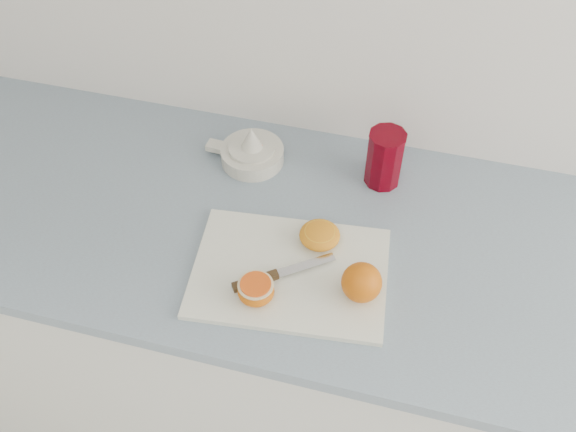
{
  "coord_description": "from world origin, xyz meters",
  "views": [
    {
      "loc": [
        0.29,
        0.88,
        1.88
      ],
      "look_at": [
        0.08,
        1.67,
        0.96
      ],
      "focal_mm": 40.0,
      "sensor_mm": 36.0,
      "label": 1
    }
  ],
  "objects": [
    {
      "name": "counter",
      "position": [
        0.04,
        1.7,
        0.45
      ],
      "size": [
        2.32,
        0.64,
        0.89
      ],
      "color": "silver",
      "rests_on": "ground"
    },
    {
      "name": "cutting_board",
      "position": [
        0.11,
        1.58,
        0.9
      ],
      "size": [
        0.39,
        0.3,
        0.01
      ],
      "primitive_type": "cube",
      "rotation": [
        0.0,
        0.0,
        0.1
      ],
      "color": "silver",
      "rests_on": "counter"
    },
    {
      "name": "whole_orange",
      "position": [
        0.24,
        1.56,
        0.94
      ],
      "size": [
        0.07,
        0.07,
        0.07
      ],
      "color": "orange",
      "rests_on": "cutting_board"
    },
    {
      "name": "half_orange",
      "position": [
        0.06,
        1.51,
        0.92
      ],
      "size": [
        0.07,
        0.07,
        0.04
      ],
      "color": "orange",
      "rests_on": "cutting_board"
    },
    {
      "name": "squeezed_shell",
      "position": [
        0.14,
        1.67,
        0.92
      ],
      "size": [
        0.08,
        0.08,
        0.03
      ],
      "color": "orange",
      "rests_on": "cutting_board"
    },
    {
      "name": "paring_knife",
      "position": [
        0.07,
        1.55,
        0.91
      ],
      "size": [
        0.17,
        0.13,
        0.01
      ],
      "color": "#47301C",
      "rests_on": "cutting_board"
    },
    {
      "name": "citrus_juicer",
      "position": [
        -0.06,
        1.87,
        0.92
      ],
      "size": [
        0.18,
        0.14,
        0.09
      ],
      "color": "silver",
      "rests_on": "counter"
    },
    {
      "name": "red_tumbler",
      "position": [
        0.23,
        1.88,
        0.95
      ],
      "size": [
        0.08,
        0.08,
        0.13
      ],
      "color": "#5C000C",
      "rests_on": "counter"
    }
  ]
}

